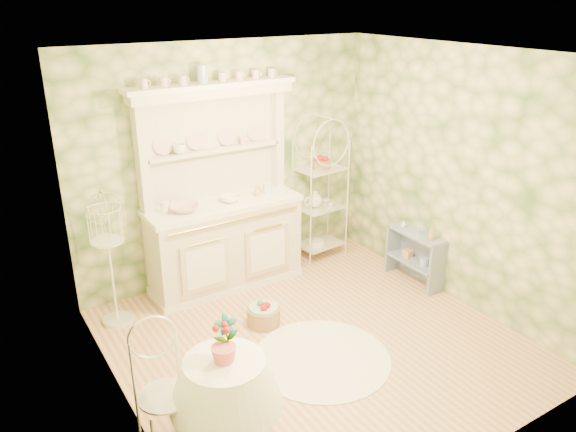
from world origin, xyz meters
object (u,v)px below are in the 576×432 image
bakers_rack (320,193)px  side_shelf (415,257)px  round_table (226,397)px  kitchen_dresser (223,191)px  birdcage_stand (109,253)px  floor_basket (263,315)px  cafe_chair (166,400)px

bakers_rack → side_shelf: bakers_rack is taller
bakers_rack → round_table: bearing=-143.1°
kitchen_dresser → side_shelf: (1.88, -1.11, -0.83)m
kitchen_dresser → bakers_rack: (1.36, 0.08, -0.31)m
kitchen_dresser → bakers_rack: kitchen_dresser is taller
side_shelf → birdcage_stand: 3.37m
kitchen_dresser → side_shelf: size_ratio=3.15×
round_table → floor_basket: size_ratio=2.56×
bakers_rack → side_shelf: 1.40m
side_shelf → birdcage_stand: bearing=163.5°
kitchen_dresser → bakers_rack: 1.40m
kitchen_dresser → side_shelf: bearing=-30.5°
kitchen_dresser → cafe_chair: size_ratio=2.79×
round_table → cafe_chair: size_ratio=0.96×
bakers_rack → round_table: 3.38m
kitchen_dresser → side_shelf: kitchen_dresser is taller
bakers_rack → floor_basket: (-1.42, -1.04, -0.74)m
round_table → cafe_chair: cafe_chair is taller
round_table → floor_basket: round_table is taller
cafe_chair → side_shelf: bearing=26.6°
bakers_rack → round_table: (-2.45, -2.28, -0.44)m
side_shelf → birdcage_stand: birdcage_stand is taller
birdcage_stand → cafe_chair: bearing=-95.0°
birdcage_stand → floor_basket: size_ratio=5.03×
bakers_rack → birdcage_stand: (-2.68, -0.21, -0.06)m
birdcage_stand → floor_basket: 1.65m
side_shelf → round_table: 3.17m
kitchen_dresser → cafe_chair: kitchen_dresser is taller
kitchen_dresser → round_table: 2.57m
cafe_chair → birdcage_stand: 1.94m
side_shelf → cafe_chair: 3.48m
floor_basket → bakers_rack: bearing=36.2°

